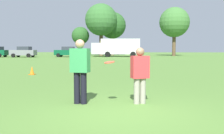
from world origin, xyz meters
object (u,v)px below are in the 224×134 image
(player_thrower, at_px, (80,68))
(player_defender, at_px, (140,73))
(parked_car_center, at_px, (67,52))
(frisbee, at_px, (109,62))
(parked_car_mid_left, at_px, (23,52))
(box_truck, at_px, (117,47))
(traffic_cone, at_px, (32,71))

(player_thrower, bearing_deg, player_defender, 4.35)
(player_thrower, xyz_separation_m, parked_car_center, (-9.81, 36.75, -0.05))
(parked_car_center, bearing_deg, frisbee, -73.97)
(parked_car_mid_left, bearing_deg, frisbee, -63.11)
(frisbee, bearing_deg, player_defender, 20.99)
(player_defender, relative_size, parked_car_center, 0.36)
(player_defender, xyz_separation_m, frisbee, (-0.79, -0.30, 0.29))
(player_thrower, distance_m, player_defender, 1.60)
(player_thrower, bearing_deg, frisbee, -12.86)
(player_defender, bearing_deg, box_truck, 94.00)
(player_thrower, height_order, parked_car_mid_left, parked_car_mid_left)
(traffic_cone, distance_m, box_truck, 30.93)
(player_thrower, xyz_separation_m, frisbee, (0.80, -0.18, 0.16))
(traffic_cone, height_order, parked_car_center, parked_car_center)
(player_thrower, distance_m, frisbee, 0.84)
(parked_car_mid_left, bearing_deg, parked_car_center, 17.18)
(player_thrower, bearing_deg, parked_car_mid_left, 115.95)
(player_defender, height_order, traffic_cone, player_defender)
(parked_car_mid_left, xyz_separation_m, box_truck, (15.77, 3.33, 0.83))
(box_truck, bearing_deg, parked_car_center, -172.47)
(parked_car_mid_left, height_order, box_truck, box_truck)
(parked_car_mid_left, distance_m, parked_car_center, 7.34)
(parked_car_center, relative_size, box_truck, 0.50)
(frisbee, distance_m, traffic_cone, 8.96)
(player_thrower, bearing_deg, traffic_cone, 120.59)
(parked_car_center, bearing_deg, parked_car_mid_left, -162.82)
(player_defender, distance_m, traffic_cone, 9.17)
(player_thrower, relative_size, parked_car_mid_left, 0.41)
(box_truck, bearing_deg, player_thrower, -88.41)
(box_truck, bearing_deg, frisbee, -87.22)
(traffic_cone, xyz_separation_m, box_truck, (3.19, 30.73, 1.52))
(player_defender, distance_m, parked_car_mid_left, 39.07)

